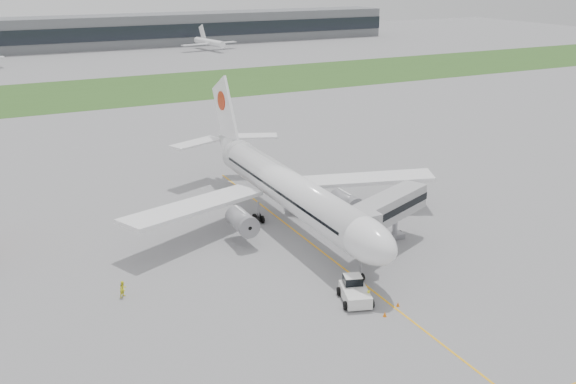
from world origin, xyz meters
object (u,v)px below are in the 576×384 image
pushback_tug (355,291)px  ground_crew_near (368,298)px  airliner (285,186)px  jet_bridge (384,211)px

pushback_tug → ground_crew_near: size_ratio=2.91×
airliner → pushback_tug: airliner is taller
airliner → jet_bridge: size_ratio=3.59×
ground_crew_near → airliner: bearing=-114.4°
jet_bridge → ground_crew_near: (-9.62, -11.39, -4.46)m
airliner → ground_crew_near: airliner is taller
jet_bridge → airliner: bearing=94.4°
airliner → pushback_tug: (-2.97, -23.39, -4.53)m
airliner → ground_crew_near: size_ratio=29.03×
pushback_tug → jet_bridge: 14.75m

